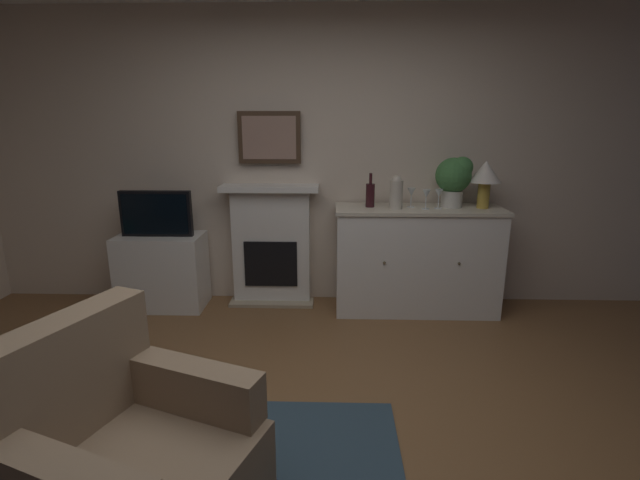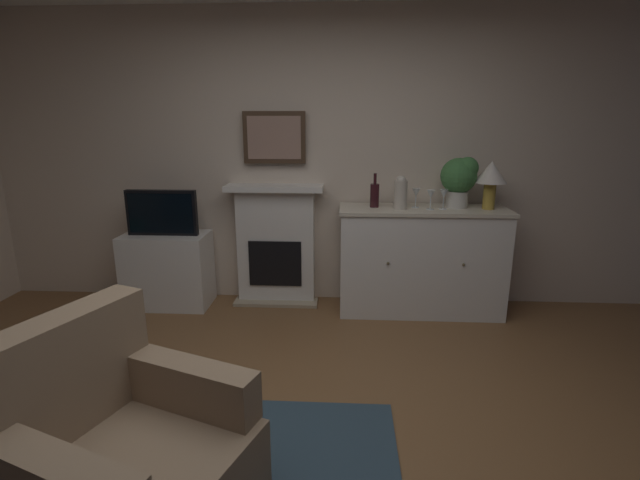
{
  "view_description": "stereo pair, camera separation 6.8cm",
  "coord_description": "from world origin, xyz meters",
  "px_view_note": "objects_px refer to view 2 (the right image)",
  "views": [
    {
      "loc": [
        0.11,
        -1.99,
        1.68
      ],
      "look_at": [
        0.03,
        0.56,
        1.0
      ],
      "focal_mm": 25.93,
      "sensor_mm": 36.0,
      "label": 1
    },
    {
      "loc": [
        0.17,
        -1.99,
        1.68
      ],
      "look_at": [
        0.03,
        0.56,
        1.0
      ],
      "focal_mm": 25.93,
      "sensor_mm": 36.0,
      "label": 2
    }
  ],
  "objects_px": {
    "table_lamp": "(491,176)",
    "vase_decorative": "(401,193)",
    "sideboard_cabinet": "(421,261)",
    "framed_picture": "(274,138)",
    "tv_cabinet": "(168,270)",
    "wine_bottle": "(375,195)",
    "potted_plant_small": "(460,177)",
    "armchair": "(120,454)",
    "wine_glass_left": "(416,193)",
    "wine_glass_right": "(444,195)",
    "fireplace_unit": "(276,244)",
    "tv_set": "(162,213)",
    "wine_glass_center": "(431,195)"
  },
  "relations": [
    {
      "from": "wine_glass_right",
      "to": "tv_cabinet",
      "type": "xyz_separation_m",
      "value": [
        -2.42,
        0.05,
        -0.72
      ]
    },
    {
      "from": "fireplace_unit",
      "to": "wine_glass_center",
      "type": "bearing_deg",
      "value": -9.88
    },
    {
      "from": "framed_picture",
      "to": "sideboard_cabinet",
      "type": "height_order",
      "value": "framed_picture"
    },
    {
      "from": "wine_glass_left",
      "to": "tv_set",
      "type": "xyz_separation_m",
      "value": [
        -2.2,
        -0.04,
        -0.19
      ]
    },
    {
      "from": "fireplace_unit",
      "to": "wine_glass_left",
      "type": "height_order",
      "value": "same"
    },
    {
      "from": "vase_decorative",
      "to": "potted_plant_small",
      "type": "xyz_separation_m",
      "value": [
        0.5,
        0.1,
        0.12
      ]
    },
    {
      "from": "fireplace_unit",
      "to": "table_lamp",
      "type": "height_order",
      "value": "table_lamp"
    },
    {
      "from": "wine_bottle",
      "to": "wine_glass_center",
      "type": "distance_m",
      "value": 0.47
    },
    {
      "from": "tv_cabinet",
      "to": "wine_glass_left",
      "type": "bearing_deg",
      "value": 0.37
    },
    {
      "from": "table_lamp",
      "to": "armchair",
      "type": "bearing_deg",
      "value": -131.1
    },
    {
      "from": "table_lamp",
      "to": "wine_glass_center",
      "type": "distance_m",
      "value": 0.52
    },
    {
      "from": "wine_glass_center",
      "to": "armchair",
      "type": "bearing_deg",
      "value": -124.29
    },
    {
      "from": "fireplace_unit",
      "to": "wine_glass_right",
      "type": "relative_size",
      "value": 6.67
    },
    {
      "from": "sideboard_cabinet",
      "to": "wine_bottle",
      "type": "relative_size",
      "value": 4.93
    },
    {
      "from": "sideboard_cabinet",
      "to": "vase_decorative",
      "type": "relative_size",
      "value": 5.08
    },
    {
      "from": "wine_glass_left",
      "to": "wine_glass_right",
      "type": "relative_size",
      "value": 1.0
    },
    {
      "from": "wine_bottle",
      "to": "potted_plant_small",
      "type": "bearing_deg",
      "value": 1.77
    },
    {
      "from": "sideboard_cabinet",
      "to": "potted_plant_small",
      "type": "distance_m",
      "value": 0.78
    },
    {
      "from": "framed_picture",
      "to": "table_lamp",
      "type": "height_order",
      "value": "framed_picture"
    },
    {
      "from": "tv_cabinet",
      "to": "framed_picture",
      "type": "bearing_deg",
      "value": 12.01
    },
    {
      "from": "framed_picture",
      "to": "tv_cabinet",
      "type": "relative_size",
      "value": 0.73
    },
    {
      "from": "wine_bottle",
      "to": "tv_set",
      "type": "height_order",
      "value": "wine_bottle"
    },
    {
      "from": "framed_picture",
      "to": "fireplace_unit",
      "type": "bearing_deg",
      "value": -90.0
    },
    {
      "from": "vase_decorative",
      "to": "fireplace_unit",
      "type": "bearing_deg",
      "value": 168.22
    },
    {
      "from": "sideboard_cabinet",
      "to": "wine_glass_left",
      "type": "xyz_separation_m",
      "value": [
        -0.07,
        0.03,
        0.59
      ]
    },
    {
      "from": "armchair",
      "to": "wine_glass_center",
      "type": "bearing_deg",
      "value": 55.71
    },
    {
      "from": "table_lamp",
      "to": "tv_set",
      "type": "relative_size",
      "value": 0.65
    },
    {
      "from": "fireplace_unit",
      "to": "wine_bottle",
      "type": "distance_m",
      "value": 1.02
    },
    {
      "from": "vase_decorative",
      "to": "potted_plant_small",
      "type": "relative_size",
      "value": 0.65
    },
    {
      "from": "wine_glass_left",
      "to": "sideboard_cabinet",
      "type": "bearing_deg",
      "value": -22.68
    },
    {
      "from": "table_lamp",
      "to": "tv_set",
      "type": "height_order",
      "value": "table_lamp"
    },
    {
      "from": "vase_decorative",
      "to": "armchair",
      "type": "height_order",
      "value": "vase_decorative"
    },
    {
      "from": "fireplace_unit",
      "to": "framed_picture",
      "type": "height_order",
      "value": "framed_picture"
    },
    {
      "from": "table_lamp",
      "to": "potted_plant_small",
      "type": "distance_m",
      "value": 0.25
    },
    {
      "from": "sideboard_cabinet",
      "to": "table_lamp",
      "type": "bearing_deg",
      "value": 0.0
    },
    {
      "from": "wine_bottle",
      "to": "framed_picture",
      "type": "bearing_deg",
      "value": 167.25
    },
    {
      "from": "fireplace_unit",
      "to": "potted_plant_small",
      "type": "relative_size",
      "value": 2.56
    },
    {
      "from": "sideboard_cabinet",
      "to": "tv_cabinet",
      "type": "bearing_deg",
      "value": 179.62
    },
    {
      "from": "fireplace_unit",
      "to": "armchair",
      "type": "distance_m",
      "value": 2.58
    },
    {
      "from": "table_lamp",
      "to": "wine_glass_right",
      "type": "bearing_deg",
      "value": -175.06
    },
    {
      "from": "wine_glass_left",
      "to": "wine_glass_right",
      "type": "bearing_deg",
      "value": -15.79
    },
    {
      "from": "table_lamp",
      "to": "vase_decorative",
      "type": "bearing_deg",
      "value": -176.14
    },
    {
      "from": "table_lamp",
      "to": "vase_decorative",
      "type": "xyz_separation_m",
      "value": [
        -0.74,
        -0.05,
        -0.14
      ]
    },
    {
      "from": "table_lamp",
      "to": "vase_decorative",
      "type": "relative_size",
      "value": 1.42
    },
    {
      "from": "vase_decorative",
      "to": "armchair",
      "type": "distance_m",
      "value": 2.78
    },
    {
      "from": "framed_picture",
      "to": "tv_cabinet",
      "type": "distance_m",
      "value": 1.54
    },
    {
      "from": "wine_glass_left",
      "to": "armchair",
      "type": "relative_size",
      "value": 0.16
    },
    {
      "from": "wine_glass_left",
      "to": "potted_plant_small",
      "type": "height_order",
      "value": "potted_plant_small"
    },
    {
      "from": "framed_picture",
      "to": "wine_glass_center",
      "type": "bearing_deg",
      "value": -11.75
    },
    {
      "from": "framed_picture",
      "to": "wine_glass_left",
      "type": "distance_m",
      "value": 1.32
    }
  ]
}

